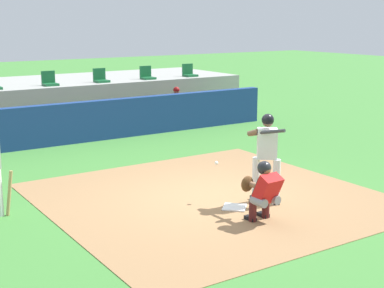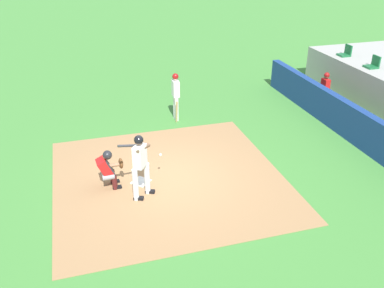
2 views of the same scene
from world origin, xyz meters
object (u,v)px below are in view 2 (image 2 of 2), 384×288
at_px(stadium_seat_1, 373,64).
at_px(stadium_seat_0, 345,53).
at_px(home_plate, 141,182).
at_px(on_deck_batter, 176,94).
at_px(batter_at_plate, 140,162).
at_px(dugout_player_0, 322,88).
at_px(catcher_crouched, 109,168).

bearing_deg(stadium_seat_1, stadium_seat_0, 180.00).
height_order(home_plate, stadium_seat_0, stadium_seat_0).
bearing_deg(on_deck_batter, home_plate, -27.13).
xyz_separation_m(home_plate, batter_at_plate, (0.69, -0.09, 1.01)).
relative_size(on_deck_batter, dugout_player_0, 1.37).
distance_m(on_deck_batter, dugout_player_0, 6.10).
bearing_deg(catcher_crouched, on_deck_batter, 144.04).
relative_size(catcher_crouched, dugout_player_0, 1.39).
height_order(batter_at_plate, stadium_seat_1, stadium_seat_1).
bearing_deg(catcher_crouched, home_plate, 88.78).
distance_m(batter_at_plate, on_deck_batter, 5.17).
bearing_deg(on_deck_batter, catcher_crouched, -35.96).
relative_size(batter_at_plate, on_deck_batter, 1.01).
distance_m(home_plate, on_deck_batter, 4.62).
height_order(batter_at_plate, dugout_player_0, batter_at_plate).
relative_size(catcher_crouched, on_deck_batter, 1.01).
distance_m(stadium_seat_0, stadium_seat_1, 1.86).
bearing_deg(batter_at_plate, stadium_seat_1, 113.24).
bearing_deg(catcher_crouched, stadium_seat_1, 108.54).
bearing_deg(home_plate, stadium_seat_1, 110.05).
xyz_separation_m(batter_at_plate, stadium_seat_1, (-4.41, 10.26, 0.50)).
bearing_deg(stadium_seat_0, catcher_crouched, -63.26).
relative_size(catcher_crouched, stadium_seat_0, 3.77).
height_order(stadium_seat_0, stadium_seat_1, same).
relative_size(home_plate, batter_at_plate, 0.24).
xyz_separation_m(batter_at_plate, dugout_player_0, (-4.64, 8.23, -0.36)).
bearing_deg(batter_at_plate, catcher_crouched, -133.20).
height_order(home_plate, catcher_crouched, catcher_crouched).
bearing_deg(stadium_seat_0, stadium_seat_1, 0.00).
relative_size(home_plate, on_deck_batter, 0.25).
distance_m(batter_at_plate, stadium_seat_0, 12.04).
bearing_deg(home_plate, dugout_player_0, 115.83).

